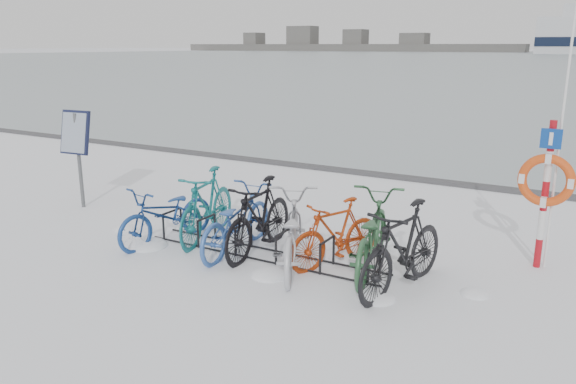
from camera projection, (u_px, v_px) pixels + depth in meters
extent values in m
plane|color=white|center=(263.00, 255.00, 8.59)|extent=(900.00, 900.00, 0.00)
cube|color=#3F3F42|center=(394.00, 176.00, 13.53)|extent=(400.00, 0.25, 0.10)
cylinder|color=black|center=(164.00, 227.00, 9.22)|extent=(0.04, 0.04, 0.44)
cylinder|color=black|center=(181.00, 220.00, 9.59)|extent=(0.04, 0.04, 0.44)
cylinder|color=black|center=(172.00, 211.00, 9.35)|extent=(0.04, 0.44, 0.04)
cylinder|color=black|center=(198.00, 235.00, 8.87)|extent=(0.04, 0.04, 0.44)
cylinder|color=black|center=(215.00, 227.00, 9.24)|extent=(0.04, 0.04, 0.44)
cylinder|color=black|center=(206.00, 218.00, 9.00)|extent=(0.04, 0.44, 0.04)
cylinder|color=black|center=(235.00, 242.00, 8.53)|extent=(0.04, 0.04, 0.44)
cylinder|color=black|center=(251.00, 234.00, 8.90)|extent=(0.04, 0.04, 0.44)
cylinder|color=black|center=(243.00, 225.00, 8.66)|extent=(0.04, 0.44, 0.04)
cylinder|color=black|center=(276.00, 251.00, 8.18)|extent=(0.04, 0.04, 0.44)
cylinder|color=black|center=(291.00, 242.00, 8.55)|extent=(0.04, 0.04, 0.44)
cylinder|color=black|center=(283.00, 232.00, 8.31)|extent=(0.04, 0.44, 0.04)
cylinder|color=black|center=(320.00, 260.00, 7.83)|extent=(0.04, 0.04, 0.44)
cylinder|color=black|center=(334.00, 250.00, 8.20)|extent=(0.04, 0.04, 0.44)
cylinder|color=black|center=(327.00, 240.00, 7.96)|extent=(0.04, 0.44, 0.04)
cylinder|color=black|center=(368.00, 270.00, 7.49)|extent=(0.04, 0.04, 0.44)
cylinder|color=black|center=(380.00, 259.00, 7.86)|extent=(0.04, 0.04, 0.44)
cylinder|color=black|center=(375.00, 249.00, 7.62)|extent=(0.04, 0.44, 0.04)
cylinder|color=black|center=(255.00, 259.00, 8.40)|extent=(4.00, 0.03, 0.03)
cylinder|color=black|center=(271.00, 250.00, 8.77)|extent=(4.00, 0.03, 0.03)
cylinder|color=#595B5E|center=(79.00, 161.00, 10.94)|extent=(0.07, 0.07, 1.86)
cube|color=black|center=(75.00, 132.00, 10.78)|extent=(0.66, 0.31, 0.84)
cube|color=#8C99AD|center=(74.00, 133.00, 10.74)|extent=(0.59, 0.23, 0.75)
cylinder|color=#AB0D17|center=(538.00, 253.00, 8.11)|extent=(0.10, 0.10, 0.43)
cylinder|color=silver|center=(541.00, 225.00, 8.00)|extent=(0.10, 0.10, 0.43)
cylinder|color=#AB0D17|center=(545.00, 196.00, 7.89)|extent=(0.10, 0.10, 0.43)
cylinder|color=silver|center=(548.00, 166.00, 7.78)|extent=(0.10, 0.10, 0.43)
cylinder|color=#AB0D17|center=(552.00, 136.00, 7.68)|extent=(0.10, 0.10, 0.43)
torus|color=#D44713|center=(546.00, 180.00, 7.76)|extent=(0.75, 0.13, 0.75)
cube|color=navy|center=(551.00, 139.00, 7.62)|extent=(0.27, 0.03, 0.27)
cylinder|color=silver|center=(560.00, 134.00, 7.67)|extent=(0.03, 0.03, 3.88)
cube|color=#494949|center=(337.00, 48.00, 284.01)|extent=(180.00, 12.00, 3.50)
cube|color=#494949|center=(286.00, 40.00, 297.50)|extent=(24.00, 10.00, 8.00)
cube|color=#494949|center=(394.00, 41.00, 268.75)|extent=(20.00, 10.00, 6.00)
imported|color=navy|center=(167.00, 212.00, 9.10)|extent=(0.96, 1.97, 0.99)
imported|color=#14686D|center=(207.00, 203.00, 9.25)|extent=(0.98, 2.06, 1.19)
imported|color=#335BA8|center=(236.00, 218.00, 8.70)|extent=(0.81, 2.02, 1.04)
imported|color=black|center=(259.00, 215.00, 8.61)|extent=(0.66, 2.00, 1.18)
imported|color=#B1B2BA|center=(291.00, 230.00, 8.04)|extent=(1.59, 2.22, 1.11)
imported|color=#A4330E|center=(336.00, 231.00, 8.15)|extent=(1.11, 1.73, 1.01)
imported|color=#2A5734|center=(371.00, 232.00, 7.94)|extent=(1.18, 2.27, 1.13)
imported|color=black|center=(403.00, 246.00, 7.27)|extent=(0.97, 2.07, 1.20)
ellipsoid|color=white|center=(345.00, 257.00, 8.52)|extent=(0.54, 0.54, 0.19)
ellipsoid|color=white|center=(148.00, 246.00, 9.00)|extent=(0.63, 0.63, 0.22)
ellipsoid|color=white|center=(126.00, 230.00, 9.79)|extent=(0.40, 0.40, 0.14)
ellipsoid|color=white|center=(227.00, 239.00, 9.31)|extent=(0.46, 0.46, 0.16)
ellipsoid|color=white|center=(376.00, 298.00, 7.15)|extent=(0.50, 0.50, 0.18)
ellipsoid|color=white|center=(475.00, 294.00, 7.26)|extent=(0.38, 0.38, 0.13)
ellipsoid|color=white|center=(326.00, 255.00, 8.60)|extent=(0.37, 0.37, 0.13)
ellipsoid|color=white|center=(270.00, 275.00, 7.86)|extent=(0.55, 0.55, 0.19)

